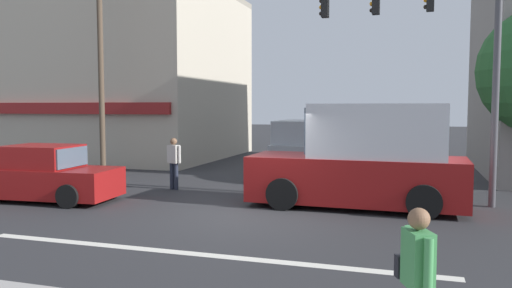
{
  "coord_description": "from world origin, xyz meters",
  "views": [
    {
      "loc": [
        3.67,
        -11.64,
        2.67
      ],
      "look_at": [
        -0.61,
        2.0,
        1.6
      ],
      "focal_mm": 35.0,
      "sensor_mm": 36.0,
      "label": 1
    }
  ],
  "objects_px": {
    "van_parked_curbside": "(302,147)",
    "pedestrian_foreground_with_bag": "(417,278)",
    "traffic_light_mast": "(444,46)",
    "pedestrian_mid_crossing": "(174,160)",
    "utility_pole_near_left": "(101,57)",
    "box_truck_crossing_leftbound": "(364,161)",
    "sedan_waiting_far": "(45,176)"
  },
  "relations": [
    {
      "from": "van_parked_curbside",
      "to": "traffic_light_mast",
      "type": "bearing_deg",
      "value": -47.94
    },
    {
      "from": "traffic_light_mast",
      "to": "pedestrian_mid_crossing",
      "type": "bearing_deg",
      "value": -179.69
    },
    {
      "from": "sedan_waiting_far",
      "to": "pedestrian_foreground_with_bag",
      "type": "relative_size",
      "value": 2.52
    },
    {
      "from": "pedestrian_mid_crossing",
      "to": "van_parked_curbside",
      "type": "bearing_deg",
      "value": 62.06
    },
    {
      "from": "box_truck_crossing_leftbound",
      "to": "sedan_waiting_far",
      "type": "xyz_separation_m",
      "value": [
        -8.74,
        -1.7,
        -0.54
      ]
    },
    {
      "from": "utility_pole_near_left",
      "to": "pedestrian_mid_crossing",
      "type": "bearing_deg",
      "value": -30.52
    },
    {
      "from": "utility_pole_near_left",
      "to": "pedestrian_foreground_with_bag",
      "type": "relative_size",
      "value": 5.33
    },
    {
      "from": "utility_pole_near_left",
      "to": "van_parked_curbside",
      "type": "height_order",
      "value": "utility_pole_near_left"
    },
    {
      "from": "box_truck_crossing_leftbound",
      "to": "pedestrian_mid_crossing",
      "type": "height_order",
      "value": "box_truck_crossing_leftbound"
    },
    {
      "from": "utility_pole_near_left",
      "to": "van_parked_curbside",
      "type": "distance_m",
      "value": 8.82
    },
    {
      "from": "traffic_light_mast",
      "to": "utility_pole_near_left",
      "type": "bearing_deg",
      "value": 168.34
    },
    {
      "from": "traffic_light_mast",
      "to": "sedan_waiting_far",
      "type": "bearing_deg",
      "value": -165.07
    },
    {
      "from": "utility_pole_near_left",
      "to": "pedestrian_mid_crossing",
      "type": "height_order",
      "value": "utility_pole_near_left"
    },
    {
      "from": "pedestrian_foreground_with_bag",
      "to": "pedestrian_mid_crossing",
      "type": "bearing_deg",
      "value": 128.56
    },
    {
      "from": "traffic_light_mast",
      "to": "pedestrian_foreground_with_bag",
      "type": "height_order",
      "value": "traffic_light_mast"
    },
    {
      "from": "traffic_light_mast",
      "to": "van_parked_curbside",
      "type": "distance_m",
      "value": 8.25
    },
    {
      "from": "pedestrian_foreground_with_bag",
      "to": "traffic_light_mast",
      "type": "bearing_deg",
      "value": 85.76
    },
    {
      "from": "traffic_light_mast",
      "to": "pedestrian_foreground_with_bag",
      "type": "bearing_deg",
      "value": -94.24
    },
    {
      "from": "utility_pole_near_left",
      "to": "pedestrian_mid_crossing",
      "type": "relative_size",
      "value": 5.33
    },
    {
      "from": "sedan_waiting_far",
      "to": "utility_pole_near_left",
      "type": "bearing_deg",
      "value": 108.53
    },
    {
      "from": "van_parked_curbside",
      "to": "pedestrian_mid_crossing",
      "type": "relative_size",
      "value": 2.78
    },
    {
      "from": "van_parked_curbside",
      "to": "pedestrian_foreground_with_bag",
      "type": "height_order",
      "value": "van_parked_curbside"
    },
    {
      "from": "utility_pole_near_left",
      "to": "van_parked_curbside",
      "type": "relative_size",
      "value": 1.92
    },
    {
      "from": "pedestrian_mid_crossing",
      "to": "pedestrian_foreground_with_bag",
      "type": "bearing_deg",
      "value": -51.44
    },
    {
      "from": "van_parked_curbside",
      "to": "pedestrian_foreground_with_bag",
      "type": "bearing_deg",
      "value": -73.65
    },
    {
      "from": "van_parked_curbside",
      "to": "pedestrian_foreground_with_bag",
      "type": "relative_size",
      "value": 2.78
    },
    {
      "from": "van_parked_curbside",
      "to": "pedestrian_foreground_with_bag",
      "type": "xyz_separation_m",
      "value": [
        4.38,
        -14.93,
        -0.05
      ]
    },
    {
      "from": "traffic_light_mast",
      "to": "pedestrian_foreground_with_bag",
      "type": "xyz_separation_m",
      "value": [
        -0.69,
        -9.31,
        -3.35
      ]
    },
    {
      "from": "utility_pole_near_left",
      "to": "van_parked_curbside",
      "type": "bearing_deg",
      "value": 22.1
    },
    {
      "from": "sedan_waiting_far",
      "to": "pedestrian_foreground_with_bag",
      "type": "distance_m",
      "value": 11.92
    },
    {
      "from": "box_truck_crossing_leftbound",
      "to": "pedestrian_mid_crossing",
      "type": "relative_size",
      "value": 3.37
    },
    {
      "from": "van_parked_curbside",
      "to": "box_truck_crossing_leftbound",
      "type": "bearing_deg",
      "value": -65.44
    }
  ]
}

